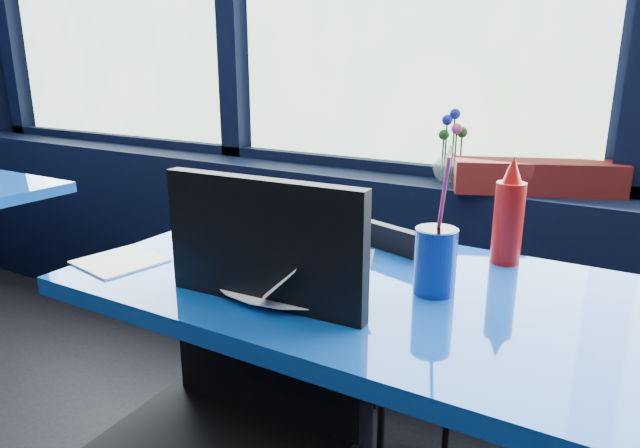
{
  "coord_description": "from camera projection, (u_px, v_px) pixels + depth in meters",
  "views": [
    {
      "loc": [
        0.84,
        0.96,
        1.22
      ],
      "look_at": [
        0.23,
        1.98,
        0.87
      ],
      "focal_mm": 32.0,
      "sensor_mm": 36.0,
      "label": 1
    }
  ],
  "objects": [
    {
      "name": "window_sill",
      "position": [
        385.0,
        276.0,
        2.22
      ],
      "size": [
        5.0,
        0.26,
        0.8
      ],
      "primitive_type": "cube",
      "color": "black",
      "rests_on": "ground"
    },
    {
      "name": "near_table",
      "position": [
        349.0,
        352.0,
        1.31
      ],
      "size": [
        1.2,
        0.7,
        0.75
      ],
      "color": "black",
      "rests_on": "ground"
    },
    {
      "name": "chair_near_front",
      "position": [
        225.0,
        412.0,
        1.07
      ],
      "size": [
        0.47,
        0.48,
        1.0
      ],
      "rotation": [
        0.0,
        0.0,
        0.05
      ],
      "color": "black",
      "rests_on": "ground"
    },
    {
      "name": "chair_near_back",
      "position": [
        376.0,
        327.0,
        1.65
      ],
      "size": [
        0.46,
        0.46,
        0.81
      ],
      "rotation": [
        0.0,
        0.0,
        2.84
      ],
      "color": "black",
      "rests_on": "ground"
    },
    {
      "name": "planter_box",
      "position": [
        537.0,
        177.0,
        1.82
      ],
      "size": [
        0.53,
        0.31,
        0.1
      ],
      "primitive_type": "cube",
      "rotation": [
        0.0,
        0.0,
        0.38
      ],
      "color": "maroon",
      "rests_on": "window_sill"
    },
    {
      "name": "flower_vase",
      "position": [
        450.0,
        160.0,
        1.98
      ],
      "size": [
        0.15,
        0.15,
        0.25
      ],
      "rotation": [
        0.0,
        0.0,
        -0.22
      ],
      "color": "silver",
      "rests_on": "window_sill"
    },
    {
      "name": "food_basket",
      "position": [
        292.0,
        270.0,
        1.19
      ],
      "size": [
        0.33,
        0.33,
        0.11
      ],
      "rotation": [
        0.0,
        0.0,
        -0.15
      ],
      "color": "#B4100C",
      "rests_on": "near_table"
    },
    {
      "name": "ketchup_bottle",
      "position": [
        509.0,
        217.0,
        1.32
      ],
      "size": [
        0.07,
        0.07,
        0.26
      ],
      "color": "#B4100C",
      "rests_on": "near_table"
    },
    {
      "name": "soda_cup",
      "position": [
        435.0,
        259.0,
        1.16
      ],
      "size": [
        0.09,
        0.09,
        0.29
      ],
      "rotation": [
        0.0,
        0.0,
        0.04
      ],
      "color": "navy",
      "rests_on": "near_table"
    },
    {
      "name": "napkin",
      "position": [
        120.0,
        261.0,
        1.35
      ],
      "size": [
        0.2,
        0.2,
        0.0
      ],
      "primitive_type": "cube",
      "rotation": [
        0.0,
        0.0,
        -0.18
      ],
      "color": "white",
      "rests_on": "near_table"
    }
  ]
}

